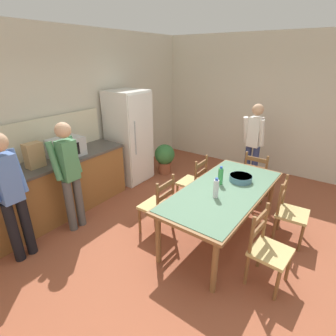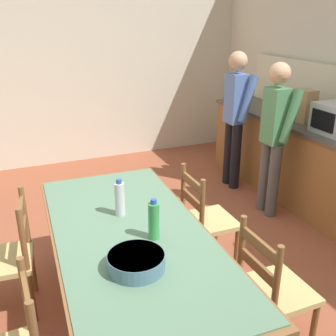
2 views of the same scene
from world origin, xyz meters
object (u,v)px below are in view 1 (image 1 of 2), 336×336
Objects in this scene: chair_side_far_left at (158,206)px; potted_plant at (165,157)px; person_at_counter at (69,172)px; chair_head_end at (256,176)px; person_by_table at (254,141)px; chair_side_near_left at (267,250)px; person_at_sink at (10,192)px; microwave at (66,147)px; refrigerator at (129,137)px; bottle_off_centre at (221,176)px; bottle_near_centre at (216,188)px; chair_side_far_right at (193,182)px; dining_table at (224,194)px; serving_bowl at (241,178)px; paper_bag at (34,155)px; chair_side_near_right at (290,212)px.

chair_side_far_left is 2.15m from potted_plant.
person_at_counter is (-0.62, 1.10, 0.48)m from chair_side_far_left.
chair_head_end and chair_side_far_left have the same top height.
chair_side_far_left is 2.47m from person_by_table.
chair_head_end is at bearing 34.82° from person_by_table.
chair_side_near_left is 0.55× the size of person_at_sink.
refrigerator is at bearing -0.76° from microwave.
microwave is 2.45m from bottle_off_centre.
refrigerator is 2.57m from chair_head_end.
chair_side_near_left is 3.05m from person_at_sink.
bottle_near_centre is 0.92m from chair_side_far_left.
microwave is 0.55× the size of chair_side_far_right.
chair_side_far_left is at bearing 119.80° from dining_table.
bottle_off_centre is 0.34m from serving_bowl.
paper_bag reaches higher than chair_side_far_left.
bottle_off_centre is 0.30× the size of chair_head_end.
chair_side_far_left is at bearing -128.51° from person_at_sink.
chair_side_far_left and chair_side_far_right have the same top height.
chair_head_end is 0.56× the size of person_at_counter.
chair_side_far_left is (0.26, -1.62, -0.65)m from microwave.
paper_bag is 0.40× the size of chair_side_near_left.
paper_bag is at bearing -43.32° from chair_side_far_right.
refrigerator reaches higher than person_at_sink.
chair_side_far_right is (0.51, 0.76, -0.24)m from dining_table.
paper_bag is 2.75m from dining_table.
bottle_off_centre is 0.30× the size of chair_side_near_right.
dining_table is 2.19m from person_at_counter.
chair_head_end is at bearing 2.38° from serving_bowl.
refrigerator reaches higher than person_at_counter.
bottle_near_centre is 1.68m from chair_head_end.
chair_side_far_right is (-0.85, 0.81, 0.00)m from chair_head_end.
person_by_table is at bearing 4.10° from bottle_off_centre.
person_by_table is at bearing 32.85° from chair_side_near_right.
person_at_sink is at bearing 134.23° from dining_table.
refrigerator is at bearing 73.56° from dining_table.
chair_side_far_left is 0.96m from chair_side_far_right.
bottle_off_centre is 1.33m from chair_head_end.
potted_plant is (1.23, 1.85, -0.49)m from bottle_off_centre.
dining_table reaches higher than potted_plant.
microwave is 0.65m from person_at_counter.
bottle_near_centre reaches higher than dining_table.
bottle_off_centre is 0.30× the size of chair_side_near_left.
microwave is at bearing 41.42° from chair_head_end.
person_at_counter is at bearing 123.57° from bottle_off_centre.
serving_bowl is at bearing -56.90° from paper_bag.
bottle_off_centre is at bearing 58.20° from chair_side_far_right.
person_at_sink reaches higher than microwave.
bottle_off_centre reaches higher than chair_head_end.
chair_side_far_left is (-0.45, 0.79, -0.24)m from dining_table.
dining_table is at bearing -73.46° from microwave.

